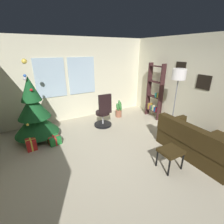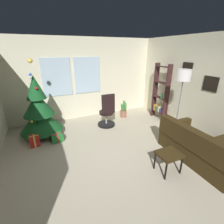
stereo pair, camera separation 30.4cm
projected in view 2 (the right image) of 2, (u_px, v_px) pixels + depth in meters
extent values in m
cube|color=#B3A991|center=(120.00, 162.00, 3.60)|extent=(5.04, 5.59, 0.10)
cube|color=beige|center=(84.00, 79.00, 5.51)|extent=(5.04, 0.10, 2.70)
cube|color=silver|center=(57.00, 77.00, 5.07)|extent=(0.90, 0.03, 1.20)
cube|color=silver|center=(88.00, 75.00, 5.45)|extent=(0.90, 0.03, 1.20)
cube|color=beige|center=(211.00, 90.00, 4.06)|extent=(0.10, 5.59, 2.70)
cube|color=black|center=(187.00, 69.00, 4.54)|extent=(0.02, 0.33, 0.35)
cube|color=black|center=(210.00, 84.00, 3.99)|extent=(0.02, 0.38, 0.37)
cube|color=#2F230F|center=(200.00, 151.00, 3.59)|extent=(0.94, 1.74, 0.39)
cube|color=#2F230F|center=(191.00, 139.00, 3.29)|extent=(0.21, 1.73, 0.42)
cube|color=#2F230F|center=(176.00, 124.00, 4.15)|extent=(0.93, 0.14, 0.20)
cube|color=#B12C1C|center=(197.00, 140.00, 3.31)|extent=(0.24, 0.41, 0.42)
cube|color=beige|center=(177.00, 129.00, 3.78)|extent=(0.25, 0.42, 0.42)
cube|color=#2F230F|center=(169.00, 154.00, 3.12)|extent=(0.44, 0.39, 0.06)
cylinder|color=black|center=(166.00, 171.00, 2.99)|extent=(0.04, 0.04, 0.38)
cylinder|color=black|center=(181.00, 166.00, 3.13)|extent=(0.04, 0.04, 0.38)
cylinder|color=black|center=(155.00, 161.00, 3.27)|extent=(0.04, 0.04, 0.38)
cylinder|color=black|center=(169.00, 156.00, 3.41)|extent=(0.04, 0.04, 0.38)
cylinder|color=#4C331E|center=(43.00, 132.00, 4.64)|extent=(0.12, 0.12, 0.16)
cone|color=#164D23|center=(41.00, 120.00, 4.49)|extent=(1.14, 1.14, 0.63)
cone|color=#164D23|center=(38.00, 104.00, 4.32)|extent=(0.82, 0.82, 0.63)
cone|color=#164D23|center=(35.00, 87.00, 4.15)|extent=(0.50, 0.50, 0.63)
sphere|color=red|center=(36.00, 88.00, 4.01)|extent=(0.06, 0.06, 0.06)
sphere|color=gold|center=(32.00, 121.00, 4.06)|extent=(0.06, 0.06, 0.06)
sphere|color=silver|center=(30.00, 77.00, 3.96)|extent=(0.07, 0.07, 0.07)
sphere|color=blue|center=(30.00, 75.00, 3.96)|extent=(0.07, 0.07, 0.07)
sphere|color=#F2D14C|center=(30.00, 61.00, 3.91)|extent=(0.12, 0.12, 0.12)
cube|color=red|center=(35.00, 141.00, 4.09)|extent=(0.24, 0.25, 0.27)
cube|color=#EAD84C|center=(35.00, 141.00, 4.09)|extent=(0.05, 0.25, 0.28)
cube|color=#EAD84C|center=(35.00, 141.00, 4.09)|extent=(0.23, 0.05, 0.28)
cube|color=#1E722D|center=(57.00, 137.00, 4.30)|extent=(0.33, 0.33, 0.20)
cube|color=red|center=(57.00, 137.00, 4.30)|extent=(0.29, 0.09, 0.21)
cube|color=red|center=(57.00, 137.00, 4.30)|extent=(0.09, 0.30, 0.21)
cylinder|color=black|center=(106.00, 124.00, 5.23)|extent=(0.56, 0.56, 0.06)
cylinder|color=#B2B2B7|center=(106.00, 118.00, 5.15)|extent=(0.05, 0.05, 0.38)
cylinder|color=black|center=(106.00, 113.00, 5.08)|extent=(0.44, 0.44, 0.09)
cube|color=black|center=(108.00, 104.00, 4.79)|extent=(0.40, 0.10, 0.59)
cube|color=#361C1D|center=(167.00, 95.00, 5.15)|extent=(0.18, 0.04, 1.90)
cube|color=#361C1D|center=(155.00, 91.00, 5.66)|extent=(0.18, 0.04, 1.90)
cube|color=#361C1D|center=(158.00, 112.00, 5.67)|extent=(0.18, 0.56, 0.02)
cube|color=#361C1D|center=(160.00, 98.00, 5.48)|extent=(0.18, 0.56, 0.02)
cube|color=#361C1D|center=(162.00, 83.00, 5.29)|extent=(0.18, 0.56, 0.02)
cube|color=#361C1D|center=(164.00, 67.00, 5.10)|extent=(0.18, 0.56, 0.02)
cube|color=maroon|center=(163.00, 111.00, 5.47)|extent=(0.13, 0.08, 0.16)
cube|color=navy|center=(161.00, 111.00, 5.53)|extent=(0.16, 0.05, 0.15)
cube|color=beige|center=(160.00, 109.00, 5.58)|extent=(0.15, 0.07, 0.20)
cube|color=#2F7141|center=(159.00, 109.00, 5.65)|extent=(0.16, 0.06, 0.18)
cube|color=#722A74|center=(157.00, 109.00, 5.72)|extent=(0.16, 0.04, 0.15)
cube|color=#AD7D2D|center=(156.00, 107.00, 5.77)|extent=(0.17, 0.08, 0.21)
cube|color=#44544A|center=(155.00, 107.00, 5.86)|extent=(0.13, 0.07, 0.18)
cube|color=olive|center=(165.00, 97.00, 5.27)|extent=(0.15, 0.07, 0.16)
cube|color=#1D7D74|center=(163.00, 96.00, 5.34)|extent=(0.17, 0.07, 0.15)
cylinder|color=slate|center=(174.00, 135.00, 4.61)|extent=(0.28, 0.28, 0.03)
cylinder|color=slate|center=(178.00, 109.00, 4.32)|extent=(0.03, 0.03, 1.55)
cylinder|color=white|center=(184.00, 75.00, 3.99)|extent=(0.36, 0.36, 0.28)
cylinder|color=#915841|center=(123.00, 114.00, 5.83)|extent=(0.22, 0.22, 0.26)
ellipsoid|color=#377A36|center=(125.00, 106.00, 5.64)|extent=(0.16, 0.18, 0.42)
ellipsoid|color=#377A36|center=(125.00, 106.00, 5.76)|extent=(0.13, 0.15, 0.31)
ellipsoid|color=#377A36|center=(122.00, 107.00, 5.64)|extent=(0.20, 0.14, 0.32)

